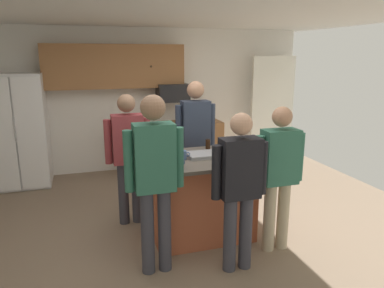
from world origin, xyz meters
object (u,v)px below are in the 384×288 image
Objects in this scene: refrigerator at (19,131)px; glass_stout_tall at (170,148)px; kitchen_island at (199,196)px; serving_tray at (206,155)px; person_guest_left at (155,173)px; person_host_foreground at (128,151)px; glass_pilsner at (208,144)px; mug_blue_stoneware at (183,155)px; person_guest_by_door at (279,170)px; mug_ceramic_white at (178,163)px; person_guest_right at (195,135)px; microwave_over_range at (173,93)px; person_elder_center at (239,183)px.

refrigerator is 2.96m from glass_stout_tall.
serving_tray is at bearing 15.10° from kitchen_island.
refrigerator is at bearing 133.91° from serving_tray.
person_guest_left is 1.18m from person_host_foreground.
glass_pilsner is 0.56m from mug_blue_stoneware.
glass_stout_tall is at bearing 104.95° from mug_blue_stoneware.
person_guest_left is 13.89× the size of mug_blue_stoneware.
person_host_foreground is (-0.10, 1.17, -0.07)m from person_guest_left.
person_host_foreground is at bearing -51.90° from refrigerator.
person_guest_by_door is 1.08m from mug_ceramic_white.
person_guest_left is 1.10× the size of person_guest_by_door.
refrigerator is 3.38m from kitchen_island.
kitchen_island is 10.04× the size of glass_pilsner.
serving_tray is at bearing 37.14° from mug_ceramic_white.
glass_stout_tall reaches higher than mug_blue_stoneware.
serving_tray is (-0.12, -0.79, -0.06)m from person_guest_right.
glass_stout_tall is 1.12× the size of mug_ceramic_white.
mug_ceramic_white is at bearing -142.86° from serving_tray.
mug_ceramic_white is at bearing -138.57° from kitchen_island.
person_guest_by_door is at bearing -42.37° from person_guest_left.
refrigerator is at bearing 132.06° from glass_stout_tall.
microwave_over_range is 3.39m from person_guest_left.
person_guest_by_door is 3.65× the size of serving_tray.
person_guest_by_door is 12.58× the size of mug_blue_stoneware.
microwave_over_range is 2.30m from glass_pilsner.
person_elder_center is at bearing -53.99° from refrigerator.
person_guest_by_door is 0.90× the size of person_guest_right.
glass_stout_tall is 0.58m from mug_ceramic_white.
mug_blue_stoneware is at bearing -10.19° from person_host_foreground.
serving_tray is at bearing -33.80° from glass_stout_tall.
person_host_foreground is 0.55m from glass_stout_tall.
refrigerator is 2.45m from person_host_foreground.
person_host_foreground is (-0.89, 1.37, 0.04)m from person_elder_center.
person_guest_by_door is at bearing -45.42° from serving_tray.
kitchen_island is 0.72× the size of person_guest_left.
serving_tray is at bearing 9.21° from mug_blue_stoneware.
microwave_over_range is at bearing 78.33° from mug_blue_stoneware.
person_guest_right reaches higher than mug_ceramic_white.
person_elder_center is at bearing -69.31° from glass_stout_tall.
serving_tray is (0.29, 0.05, -0.03)m from mug_blue_stoneware.
refrigerator is 1.43× the size of kitchen_island.
person_elder_center is at bearing -87.13° from serving_tray.
person_guest_left is 14.31× the size of mug_ceramic_white.
kitchen_island is 0.80× the size of person_guest_by_door.
mug_blue_stoneware is at bearing -173.38° from kitchen_island.
person_elder_center is 1.17m from glass_pilsner.
refrigerator is 1.04× the size of person_guest_right.
refrigerator is at bearing -177.40° from microwave_over_range.
glass_stout_tall is at bearing -104.98° from microwave_over_range.
person_guest_left reaches higher than person_host_foreground.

